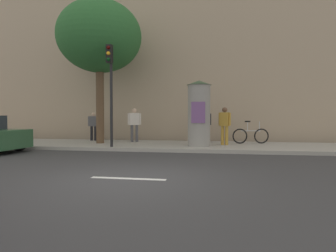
{
  "coord_description": "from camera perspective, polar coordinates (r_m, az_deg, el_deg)",
  "views": [
    {
      "loc": [
        2.06,
        -6.52,
        1.45
      ],
      "look_at": [
        0.6,
        2.0,
        1.17
      ],
      "focal_mm": 31.28,
      "sensor_mm": 36.0,
      "label": 1
    }
  ],
  "objects": [
    {
      "name": "bicycle_leaning",
      "position": [
        14.52,
        15.81,
        -1.79
      ],
      "size": [
        1.74,
        0.47,
        1.09
      ],
      "color": "black",
      "rests_on": "sidewalk_curb"
    },
    {
      "name": "pedestrian_with_bag",
      "position": [
        16.23,
        -14.33,
        0.36
      ],
      "size": [
        0.63,
        0.26,
        1.52
      ],
      "color": "black",
      "rests_on": "sidewalk_curb"
    },
    {
      "name": "lane_markings",
      "position": [
        6.99,
        -7.77,
        -10.09
      ],
      "size": [
        25.8,
        0.16,
        0.01
      ],
      "color": "silver",
      "rests_on": "ground_plane"
    },
    {
      "name": "poster_column",
      "position": [
        12.88,
        6.06,
        2.55
      ],
      "size": [
        1.08,
        1.08,
        2.87
      ],
      "color": "gray",
      "rests_on": "sidewalk_curb"
    },
    {
      "name": "pedestrian_tallest",
      "position": [
        14.99,
        -6.58,
        0.8
      ],
      "size": [
        0.65,
        0.38,
        1.71
      ],
      "color": "#4C4C51",
      "rests_on": "sidewalk_curb"
    },
    {
      "name": "street_tree",
      "position": [
        15.04,
        -13.21,
        16.51
      ],
      "size": [
        4.03,
        4.03,
        6.86
      ],
      "color": "brown",
      "rests_on": "sidewalk_curb"
    },
    {
      "name": "traffic_light",
      "position": [
        12.68,
        -11.19,
        9.02
      ],
      "size": [
        0.24,
        0.45,
        4.28
      ],
      "color": "black",
      "rests_on": "sidewalk_curb"
    },
    {
      "name": "pedestrian_in_light_jacket",
      "position": [
        13.55,
        10.98,
        0.59
      ],
      "size": [
        0.54,
        0.36,
        1.72
      ],
      "color": "#B78C33",
      "rests_on": "sidewalk_curb"
    },
    {
      "name": "ground_plane",
      "position": [
        6.99,
        -7.77,
        -10.13
      ],
      "size": [
        80.0,
        80.0,
        0.0
      ],
      "primitive_type": "plane",
      "color": "#38383A"
    },
    {
      "name": "sidewalk_curb",
      "position": [
        13.75,
        1.03,
        -3.86
      ],
      "size": [
        36.0,
        4.0,
        0.15
      ],
      "primitive_type": "cube",
      "color": "#9E9B93",
      "rests_on": "ground_plane"
    },
    {
      "name": "building_backdrop",
      "position": [
        19.09,
        3.38,
        14.45
      ],
      "size": [
        36.0,
        5.0,
        11.21
      ],
      "primitive_type": "cube",
      "color": "tan",
      "rests_on": "ground_plane"
    },
    {
      "name": "pedestrian_near_pole",
      "position": [
        14.86,
        7.33,
        0.73
      ],
      "size": [
        0.54,
        0.47,
        1.69
      ],
      "color": "#724C84",
      "rests_on": "sidewalk_curb"
    }
  ]
}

